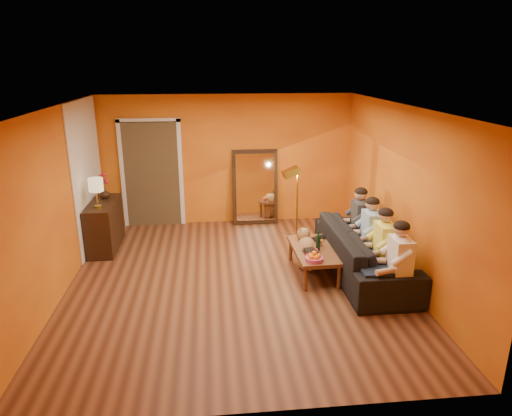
{
  "coord_description": "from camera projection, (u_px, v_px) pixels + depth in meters",
  "views": [
    {
      "loc": [
        -0.35,
        -6.27,
        3.2
      ],
      "look_at": [
        0.35,
        0.5,
        1.0
      ],
      "focal_mm": 32.0,
      "sensor_mm": 36.0,
      "label": 1
    }
  ],
  "objects": [
    {
      "name": "dog",
      "position": [
        306.0,
        248.0,
        7.35
      ],
      "size": [
        0.47,
        0.62,
        0.65
      ],
      "primitive_type": null,
      "rotation": [
        0.0,
        0.0,
        0.23
      ],
      "color": "#9A7445",
      "rests_on": "floor"
    },
    {
      "name": "door_header",
      "position": [
        148.0,
        120.0,
        8.72
      ],
      "size": [
        1.22,
        0.06,
        0.08
      ],
      "primitive_type": "cube",
      "color": "white",
      "rests_on": "wall_back"
    },
    {
      "name": "vase",
      "position": [
        105.0,
        193.0,
        8.15
      ],
      "size": [
        0.18,
        0.18,
        0.19
      ],
      "primitive_type": "imported",
      "color": "#301D10",
      "rests_on": "sideboard"
    },
    {
      "name": "fruit_bowl",
      "position": [
        314.0,
        256.0,
        6.62
      ],
      "size": [
        0.26,
        0.26,
        0.16
      ],
      "primitive_type": null,
      "color": "#C44570",
      "rests_on": "coffee_table"
    },
    {
      "name": "table_lamp",
      "position": [
        97.0,
        193.0,
        7.58
      ],
      "size": [
        0.24,
        0.24,
        0.51
      ],
      "primitive_type": null,
      "color": "beige",
      "rests_on": "sideboard"
    },
    {
      "name": "wine_bottle",
      "position": [
        318.0,
        240.0,
        6.99
      ],
      "size": [
        0.07,
        0.07,
        0.31
      ],
      "primitive_type": "cylinder",
      "color": "black",
      "rests_on": "coffee_table"
    },
    {
      "name": "coffee_table",
      "position": [
        313.0,
        261.0,
        7.15
      ],
      "size": [
        0.65,
        1.23,
        0.42
      ],
      "primitive_type": null,
      "rotation": [
        0.0,
        0.0,
        0.02
      ],
      "color": "brown",
      "rests_on": "floor"
    },
    {
      "name": "mirror_glass",
      "position": [
        255.0,
        187.0,
        9.23
      ],
      "size": [
        0.78,
        0.21,
        1.35
      ],
      "primitive_type": "cube",
      "rotation": [
        -0.14,
        0.0,
        0.0
      ],
      "color": "white",
      "rests_on": "mirror_frame"
    },
    {
      "name": "book_mid",
      "position": [
        306.0,
        252.0,
        6.88
      ],
      "size": [
        0.23,
        0.28,
        0.02
      ],
      "primitive_type": "imported",
      "rotation": [
        0.0,
        0.0,
        -0.15
      ],
      "color": "#B0142D",
      "rests_on": "book_lower"
    },
    {
      "name": "tumbler",
      "position": [
        320.0,
        243.0,
        7.19
      ],
      "size": [
        0.11,
        0.11,
        0.09
      ],
      "primitive_type": "imported",
      "rotation": [
        0.0,
        0.0,
        -0.1
      ],
      "color": "#B27F3F",
      "rests_on": "coffee_table"
    },
    {
      "name": "door_jamb_left",
      "position": [
        123.0,
        175.0,
        9.0
      ],
      "size": [
        0.08,
        0.06,
        2.2
      ],
      "primitive_type": "cube",
      "color": "white",
      "rests_on": "wall_back"
    },
    {
      "name": "floor_lamp",
      "position": [
        297.0,
        209.0,
        8.04
      ],
      "size": [
        0.33,
        0.28,
        1.44
      ],
      "primitive_type": null,
      "rotation": [
        0.0,
        0.0,
        0.16
      ],
      "color": "gold",
      "rests_on": "floor"
    },
    {
      "name": "sideboard",
      "position": [
        105.0,
        225.0,
        8.07
      ],
      "size": [
        0.44,
        1.18,
        0.85
      ],
      "primitive_type": "cube",
      "color": "#301D10",
      "rests_on": "floor"
    },
    {
      "name": "person_mid_right",
      "position": [
        371.0,
        235.0,
        7.13
      ],
      "size": [
        0.7,
        0.44,
        1.22
      ],
      "primitive_type": null,
      "color": "#8EB4DB",
      "rests_on": "sofa"
    },
    {
      "name": "person_far_left",
      "position": [
        399.0,
        264.0,
        6.09
      ],
      "size": [
        0.7,
        0.44,
        1.22
      ],
      "primitive_type": null,
      "color": "white",
      "rests_on": "sofa"
    },
    {
      "name": "mirror_frame",
      "position": [
        255.0,
        187.0,
        9.27
      ],
      "size": [
        0.92,
        0.27,
        1.51
      ],
      "primitive_type": "cube",
      "rotation": [
        -0.14,
        0.0,
        0.0
      ],
      "color": "#301D10",
      "rests_on": "floor"
    },
    {
      "name": "doorway_recess",
      "position": [
        153.0,
        173.0,
        9.16
      ],
      "size": [
        1.06,
        0.3,
        2.1
      ],
      "primitive_type": "cube",
      "color": "#3F2D19",
      "rests_on": "floor"
    },
    {
      "name": "book_upper",
      "position": [
        305.0,
        251.0,
        6.85
      ],
      "size": [
        0.2,
        0.25,
        0.02
      ],
      "primitive_type": "imported",
      "rotation": [
        0.0,
        0.0,
        0.15
      ],
      "color": "black",
      "rests_on": "book_mid"
    },
    {
      "name": "flowers",
      "position": [
        103.0,
        179.0,
        8.07
      ],
      "size": [
        0.17,
        0.17,
        0.48
      ],
      "primitive_type": null,
      "color": "#B0142D",
      "rests_on": "vase"
    },
    {
      "name": "door_jamb_right",
      "position": [
        181.0,
        174.0,
        9.11
      ],
      "size": [
        0.08,
        0.06,
        2.2
      ],
      "primitive_type": "cube",
      "color": "white",
      "rests_on": "wall_back"
    },
    {
      "name": "book_lower",
      "position": [
        305.0,
        254.0,
        6.87
      ],
      "size": [
        0.24,
        0.29,
        0.02
      ],
      "primitive_type": "imported",
      "rotation": [
        0.0,
        0.0,
        0.25
      ],
      "color": "#301D10",
      "rests_on": "coffee_table"
    },
    {
      "name": "person_mid_left",
      "position": [
        384.0,
        248.0,
        6.61
      ],
      "size": [
        0.7,
        0.44,
        1.22
      ],
      "primitive_type": null,
      "color": "#F0EB50",
      "rests_on": "sofa"
    },
    {
      "name": "sofa",
      "position": [
        364.0,
        252.0,
        7.1
      ],
      "size": [
        2.51,
        0.98,
        0.73
      ],
      "primitive_type": "imported",
      "rotation": [
        0.0,
        0.0,
        1.57
      ],
      "color": "black",
      "rests_on": "floor"
    },
    {
      "name": "room_shell",
      "position": [
        234.0,
        193.0,
        6.91
      ],
      "size": [
        5.0,
        5.5,
        2.6
      ],
      "color": "brown",
      "rests_on": "ground"
    },
    {
      "name": "laptop",
      "position": [
        320.0,
        239.0,
        7.43
      ],
      "size": [
        0.39,
        0.35,
        0.03
      ],
      "primitive_type": "imported",
      "rotation": [
        0.0,
        0.0,
        0.55
      ],
      "color": "black",
      "rests_on": "coffee_table"
    },
    {
      "name": "white_accent",
      "position": [
        88.0,
        175.0,
        7.97
      ],
      "size": [
        0.02,
        1.9,
        2.58
      ],
      "primitive_type": "cube",
      "color": "white",
      "rests_on": "wall_left"
    },
    {
      "name": "person_far_right",
      "position": [
        360.0,
        223.0,
        7.65
      ],
      "size": [
        0.7,
        0.44,
        1.22
      ],
      "primitive_type": null,
      "color": "#2F3033",
      "rests_on": "sofa"
    }
  ]
}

